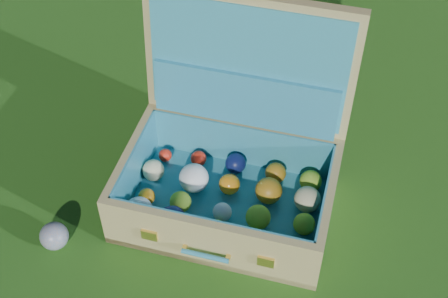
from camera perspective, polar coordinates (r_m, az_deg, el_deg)
ground at (r=1.59m, az=6.82°, el=-5.91°), size 60.00×60.00×0.00m
stray_ball at (r=1.55m, az=-15.27°, el=-7.68°), size 0.07×0.07×0.07m
suitcase at (r=1.52m, az=0.91°, el=-0.55°), size 0.62×0.56×0.49m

